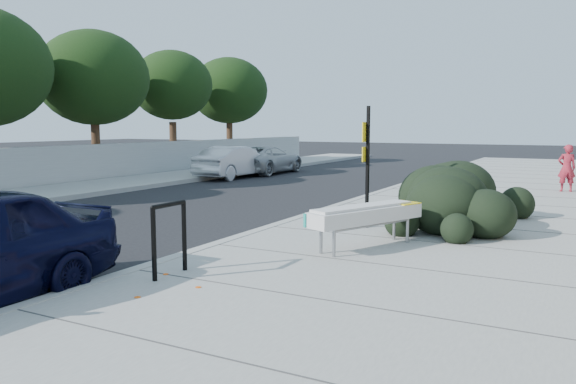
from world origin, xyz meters
name	(u,v)px	position (x,y,z in m)	size (l,w,h in m)	color
ground	(214,252)	(0.00, 0.00, 0.00)	(120.00, 120.00, 0.00)	black
sidewalk_near	(572,230)	(5.60, 5.00, 0.07)	(11.20, 50.00, 0.15)	gray
sidewalk_far	(70,190)	(-9.50, 5.00, 0.07)	(3.00, 50.00, 0.15)	gray
curb_near	(328,210)	(0.00, 5.00, 0.08)	(0.22, 50.00, 0.17)	#9E9E99
curb_far	(102,192)	(-8.00, 5.00, 0.08)	(0.22, 50.00, 0.17)	#9E9E99
far_wall	(35,168)	(-11.20, 5.00, 0.75)	(0.30, 40.00, 1.50)	#9E9E99
tree_far_d	(93,78)	(-12.50, 9.00, 4.19)	(4.60, 4.60, 6.16)	#332114
tree_far_e	(172,86)	(-12.50, 14.00, 4.18)	(4.00, 4.00, 5.90)	#332114
tree_far_f	(229,91)	(-12.50, 19.00, 4.19)	(4.40, 4.40, 6.07)	#332114
bench	(366,215)	(2.50, 1.00, 0.72)	(1.41, 2.36, 0.71)	gray
bike_rack	(169,232)	(0.68, -2.00, 0.78)	(0.07, 0.72, 1.04)	black
sign_post	(367,159)	(1.82, 2.83, 1.57)	(0.11, 0.29, 2.50)	black
hedge	(467,191)	(3.59, 4.06, 0.89)	(1.97, 3.93, 1.47)	black
wagon_silver	(235,162)	(-7.50, 11.98, 0.68)	(1.45, 4.15, 1.37)	silver
suv_silver	(266,160)	(-7.48, 14.59, 0.63)	(2.10, 4.56, 1.27)	#A6A9AB
pedestrian	(567,168)	(5.23, 11.76, 0.90)	(0.55, 0.36, 1.50)	maroon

